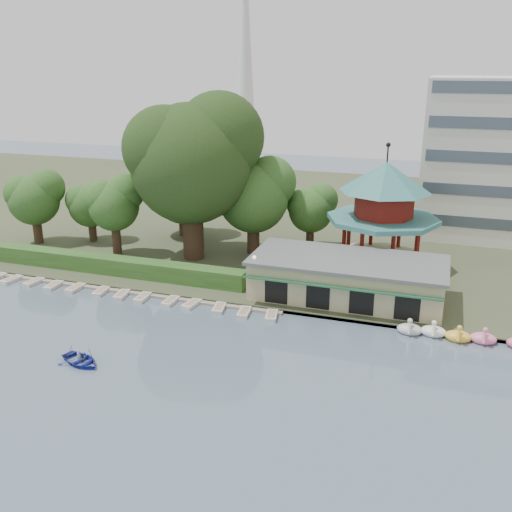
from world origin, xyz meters
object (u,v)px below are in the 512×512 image
at_px(boathouse, 347,278).
at_px(big_tree, 193,155).
at_px(pavilion, 384,204).
at_px(dock, 124,290).
at_px(rowboat_with_passengers, 80,358).

distance_m(boathouse, big_tree, 22.19).
relative_size(pavilion, big_tree, 0.72).
height_order(dock, rowboat_with_passengers, rowboat_with_passengers).
bearing_deg(dock, pavilion, 31.66).
distance_m(dock, big_tree, 16.76).
height_order(big_tree, rowboat_with_passengers, big_tree).
bearing_deg(rowboat_with_passengers, dock, 108.26).
relative_size(boathouse, big_tree, 0.99).
height_order(dock, big_tree, big_tree).
xyz_separation_m(pavilion, big_tree, (-20.82, -3.78, 4.85)).
height_order(dock, boathouse, boathouse).
xyz_separation_m(boathouse, pavilion, (2.00, 10.03, 5.11)).
height_order(boathouse, rowboat_with_passengers, boathouse).
relative_size(big_tree, rowboat_with_passengers, 3.18).
relative_size(dock, pavilion, 2.52).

